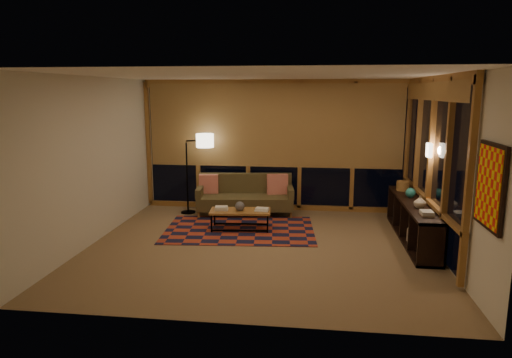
# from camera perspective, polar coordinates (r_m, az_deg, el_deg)

# --- Properties ---
(floor) EXTENTS (5.50, 5.00, 0.01)m
(floor) POSITION_cam_1_polar(r_m,az_deg,el_deg) (7.42, 0.55, -8.46)
(floor) COLOR #987854
(floor) RESTS_ON ground
(ceiling) EXTENTS (5.50, 5.00, 0.01)m
(ceiling) POSITION_cam_1_polar(r_m,az_deg,el_deg) (7.00, 0.59, 12.87)
(ceiling) COLOR white
(ceiling) RESTS_ON walls
(walls) EXTENTS (5.51, 5.01, 2.70)m
(walls) POSITION_cam_1_polar(r_m,az_deg,el_deg) (7.09, 0.57, 1.89)
(walls) COLOR silver
(walls) RESTS_ON floor
(window_wall_back) EXTENTS (5.30, 0.16, 2.60)m
(window_wall_back) POSITION_cam_1_polar(r_m,az_deg,el_deg) (9.48, 2.25, 4.17)
(window_wall_back) COLOR #AB6731
(window_wall_back) RESTS_ON walls
(window_wall_right) EXTENTS (0.16, 3.70, 2.60)m
(window_wall_right) POSITION_cam_1_polar(r_m,az_deg,el_deg) (7.86, 20.90, 2.07)
(window_wall_right) COLOR #AB6731
(window_wall_right) RESTS_ON walls
(wall_art) EXTENTS (0.06, 0.74, 0.94)m
(wall_art) POSITION_cam_1_polar(r_m,az_deg,el_deg) (5.54, 27.17, -0.80)
(wall_art) COLOR red
(wall_art) RESTS_ON walls
(wall_sconce) EXTENTS (0.12, 0.18, 0.22)m
(wall_sconce) POSITION_cam_1_polar(r_m,az_deg,el_deg) (7.68, 20.83, 3.39)
(wall_sconce) COLOR #FFF0CC
(wall_sconce) RESTS_ON walls
(sofa) EXTENTS (1.99, 0.99, 0.78)m
(sofa) POSITION_cam_1_polar(r_m,az_deg,el_deg) (9.23, -1.36, -2.06)
(sofa) COLOR #463B25
(sofa) RESTS_ON floor
(pillow_left) EXTENTS (0.40, 0.19, 0.39)m
(pillow_left) POSITION_cam_1_polar(r_m,az_deg,el_deg) (9.41, -5.93, -0.65)
(pillow_left) COLOR red
(pillow_left) RESTS_ON sofa
(pillow_right) EXTENTS (0.44, 0.24, 0.42)m
(pillow_right) POSITION_cam_1_polar(r_m,az_deg,el_deg) (9.32, 2.69, -0.62)
(pillow_right) COLOR red
(pillow_right) RESTS_ON sofa
(area_rug) EXTENTS (2.79, 1.98, 0.01)m
(area_rug) POSITION_cam_1_polar(r_m,az_deg,el_deg) (8.28, -2.06, -6.34)
(area_rug) COLOR #A83921
(area_rug) RESTS_ON floor
(coffee_table) EXTENTS (1.12, 0.58, 0.36)m
(coffee_table) POSITION_cam_1_polar(r_m,az_deg,el_deg) (8.26, -1.97, -5.13)
(coffee_table) COLOR #AB6731
(coffee_table) RESTS_ON floor
(book_stack_a) EXTENTS (0.28, 0.23, 0.07)m
(book_stack_a) POSITION_cam_1_polar(r_m,az_deg,el_deg) (8.23, -4.34, -3.65)
(book_stack_a) COLOR silver
(book_stack_a) RESTS_ON coffee_table
(book_stack_b) EXTENTS (0.23, 0.19, 0.04)m
(book_stack_b) POSITION_cam_1_polar(r_m,az_deg,el_deg) (8.18, 0.75, -3.83)
(book_stack_b) COLOR silver
(book_stack_b) RESTS_ON coffee_table
(ceramic_pot) EXTENTS (0.21, 0.21, 0.17)m
(ceramic_pot) POSITION_cam_1_polar(r_m,az_deg,el_deg) (8.17, -2.04, -3.39)
(ceramic_pot) COLOR black
(ceramic_pot) RESTS_ON coffee_table
(floor_lamp) EXTENTS (0.63, 0.50, 1.63)m
(floor_lamp) POSITION_cam_1_polar(r_m,az_deg,el_deg) (9.36, -8.62, 0.65)
(floor_lamp) COLOR black
(floor_lamp) RESTS_ON floor
(bookshelf) EXTENTS (0.40, 2.64, 0.66)m
(bookshelf) POSITION_cam_1_polar(r_m,az_deg,el_deg) (8.11, 18.97, -4.94)
(bookshelf) COLOR black
(bookshelf) RESTS_ON floor
(basket) EXTENTS (0.23, 0.23, 0.17)m
(basket) POSITION_cam_1_polar(r_m,az_deg,el_deg) (8.84, 17.88, -0.82)
(basket) COLOR #A2693C
(basket) RESTS_ON bookshelf
(teal_bowl) EXTENTS (0.19, 0.19, 0.17)m
(teal_bowl) POSITION_cam_1_polar(r_m,az_deg,el_deg) (8.28, 18.76, -1.64)
(teal_bowl) COLOR #22736D
(teal_bowl) RESTS_ON bookshelf
(vase) EXTENTS (0.23, 0.23, 0.20)m
(vase) POSITION_cam_1_polar(r_m,az_deg,el_deg) (7.60, 19.82, -2.70)
(vase) COLOR beige
(vase) RESTS_ON bookshelf
(shelf_book_stack) EXTENTS (0.20, 0.27, 0.08)m
(shelf_book_stack) POSITION_cam_1_polar(r_m,az_deg,el_deg) (7.18, 20.57, -4.02)
(shelf_book_stack) COLOR silver
(shelf_book_stack) RESTS_ON bookshelf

